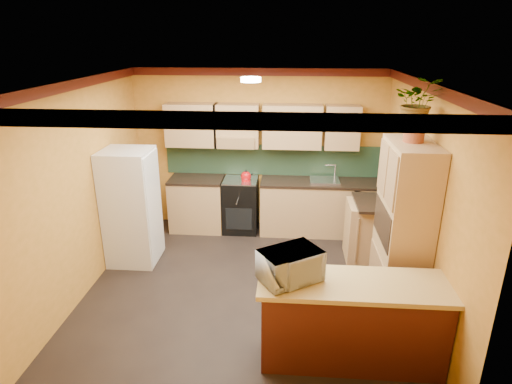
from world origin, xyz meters
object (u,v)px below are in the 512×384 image
Objects in this scene: base_cabinets_back at (277,207)px; microwave at (290,265)px; fridge at (131,207)px; stove at (241,205)px; pantry at (403,231)px; breakfast_bar at (352,324)px.

base_cabinets_back is 6.38× the size of microwave.
base_cabinets_back is at bearing 60.37° from microwave.
base_cabinets_back is at bearing 29.62° from fridge.
microwave is (0.84, -3.09, 0.63)m from stove.
breakfast_bar is at bearing -124.63° from pantry.
pantry reaches higher than breakfast_bar.
base_cabinets_back is 3.21m from breakfast_bar.
fridge reaches higher than stove.
pantry is at bearing 55.37° from breakfast_bar.
stove is 1.92m from fridge.
microwave is at bearing -143.60° from pantry.
microwave is at bearing 180.00° from breakfast_bar.
pantry is 1.32m from breakfast_bar.
breakfast_bar is at bearing -74.58° from base_cabinets_back.
fridge is 3.73m from pantry.
base_cabinets_back is 2.43m from fridge.
pantry is 1.62m from microwave.
stove is 1.59× the size of microwave.
microwave reaches higher than breakfast_bar.
microwave is at bearing -74.83° from stove.
pantry is 1.17× the size of breakfast_bar.
microwave reaches higher than base_cabinets_back.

